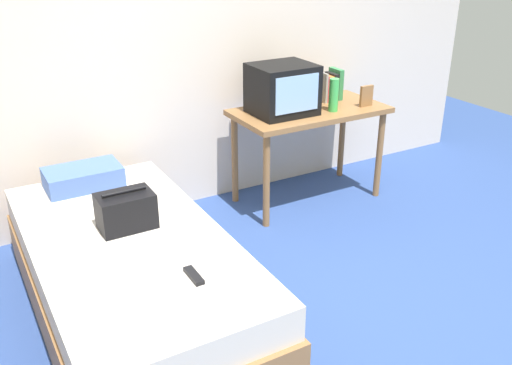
{
  "coord_description": "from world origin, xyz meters",
  "views": [
    {
      "loc": [
        -1.72,
        -1.82,
        1.98
      ],
      "look_at": [
        -0.12,
        0.97,
        0.54
      ],
      "focal_mm": 39.6,
      "sensor_mm": 36.0,
      "label": 1
    }
  ],
  "objects_px": {
    "bed": "(132,276)",
    "magazine": "(111,276)",
    "tv": "(282,89)",
    "book_row": "(329,86)",
    "picture_frame": "(366,96)",
    "handbag": "(126,211)",
    "pillow": "(83,177)",
    "water_bottle": "(334,95)",
    "desk": "(309,121)",
    "remote_dark": "(194,276)"
  },
  "relations": [
    {
      "from": "pillow",
      "to": "magazine",
      "type": "distance_m",
      "value": 1.1
    },
    {
      "from": "tv",
      "to": "picture_frame",
      "type": "height_order",
      "value": "tv"
    },
    {
      "from": "picture_frame",
      "to": "magazine",
      "type": "xyz_separation_m",
      "value": [
        -2.28,
        -0.91,
        -0.34
      ]
    },
    {
      "from": "bed",
      "to": "pillow",
      "type": "height_order",
      "value": "pillow"
    },
    {
      "from": "book_row",
      "to": "remote_dark",
      "type": "distance_m",
      "value": 2.32
    },
    {
      "from": "tv",
      "to": "book_row",
      "type": "height_order",
      "value": "tv"
    },
    {
      "from": "water_bottle",
      "to": "picture_frame",
      "type": "bearing_deg",
      "value": -4.82
    },
    {
      "from": "desk",
      "to": "magazine",
      "type": "distance_m",
      "value": 2.16
    },
    {
      "from": "water_bottle",
      "to": "remote_dark",
      "type": "xyz_separation_m",
      "value": [
        -1.65,
        -1.14,
        -0.37
      ]
    },
    {
      "from": "magazine",
      "to": "remote_dark",
      "type": "bearing_deg",
      "value": -31.3
    },
    {
      "from": "water_bottle",
      "to": "picture_frame",
      "type": "height_order",
      "value": "water_bottle"
    },
    {
      "from": "bed",
      "to": "tv",
      "type": "bearing_deg",
      "value": 27.8
    },
    {
      "from": "tv",
      "to": "magazine",
      "type": "xyz_separation_m",
      "value": [
        -1.63,
        -1.08,
        -0.44
      ]
    },
    {
      "from": "desk",
      "to": "handbag",
      "type": "relative_size",
      "value": 3.87
    },
    {
      "from": "handbag",
      "to": "remote_dark",
      "type": "relative_size",
      "value": 1.92
    },
    {
      "from": "desk",
      "to": "magazine",
      "type": "xyz_separation_m",
      "value": [
        -1.87,
        -1.07,
        -0.16
      ]
    },
    {
      "from": "water_bottle",
      "to": "handbag",
      "type": "height_order",
      "value": "water_bottle"
    },
    {
      "from": "book_row",
      "to": "remote_dark",
      "type": "height_order",
      "value": "book_row"
    },
    {
      "from": "tv",
      "to": "handbag",
      "type": "xyz_separation_m",
      "value": [
        -1.4,
        -0.65,
        -0.34
      ]
    },
    {
      "from": "bed",
      "to": "tv",
      "type": "xyz_separation_m",
      "value": [
        1.44,
        0.76,
        0.69
      ]
    },
    {
      "from": "desk",
      "to": "picture_frame",
      "type": "height_order",
      "value": "picture_frame"
    },
    {
      "from": "tv",
      "to": "desk",
      "type": "bearing_deg",
      "value": -1.3
    },
    {
      "from": "tv",
      "to": "handbag",
      "type": "distance_m",
      "value": 1.58
    },
    {
      "from": "remote_dark",
      "to": "bed",
      "type": "bearing_deg",
      "value": 106.27
    },
    {
      "from": "water_bottle",
      "to": "picture_frame",
      "type": "xyz_separation_m",
      "value": [
        0.29,
        -0.02,
        -0.04
      ]
    },
    {
      "from": "tv",
      "to": "handbag",
      "type": "height_order",
      "value": "tv"
    },
    {
      "from": "bed",
      "to": "remote_dark",
      "type": "height_order",
      "value": "remote_dark"
    },
    {
      "from": "tv",
      "to": "magazine",
      "type": "bearing_deg",
      "value": -146.48
    },
    {
      "from": "bed",
      "to": "remote_dark",
      "type": "distance_m",
      "value": 0.6
    },
    {
      "from": "water_bottle",
      "to": "pillow",
      "type": "height_order",
      "value": "water_bottle"
    },
    {
      "from": "tv",
      "to": "remote_dark",
      "type": "bearing_deg",
      "value": -135.2
    },
    {
      "from": "picture_frame",
      "to": "remote_dark",
      "type": "distance_m",
      "value": 2.26
    },
    {
      "from": "tv",
      "to": "magazine",
      "type": "distance_m",
      "value": 2.0
    },
    {
      "from": "tv",
      "to": "water_bottle",
      "type": "distance_m",
      "value": 0.39
    },
    {
      "from": "water_bottle",
      "to": "remote_dark",
      "type": "relative_size",
      "value": 1.56
    },
    {
      "from": "water_bottle",
      "to": "magazine",
      "type": "bearing_deg",
      "value": -154.73
    },
    {
      "from": "picture_frame",
      "to": "magazine",
      "type": "relative_size",
      "value": 0.55
    },
    {
      "from": "desk",
      "to": "magazine",
      "type": "bearing_deg",
      "value": -150.2
    },
    {
      "from": "desk",
      "to": "tv",
      "type": "distance_m",
      "value": 0.37
    },
    {
      "from": "bed",
      "to": "magazine",
      "type": "height_order",
      "value": "magazine"
    },
    {
      "from": "water_bottle",
      "to": "book_row",
      "type": "relative_size",
      "value": 1.02
    },
    {
      "from": "book_row",
      "to": "magazine",
      "type": "relative_size",
      "value": 0.83
    },
    {
      "from": "water_bottle",
      "to": "handbag",
      "type": "relative_size",
      "value": 0.81
    },
    {
      "from": "magazine",
      "to": "desk",
      "type": "bearing_deg",
      "value": 29.8
    },
    {
      "from": "book_row",
      "to": "magazine",
      "type": "xyz_separation_m",
      "value": [
        -2.14,
        -1.2,
        -0.37
      ]
    },
    {
      "from": "picture_frame",
      "to": "handbag",
      "type": "bearing_deg",
      "value": -166.83
    },
    {
      "from": "bed",
      "to": "water_bottle",
      "type": "xyz_separation_m",
      "value": [
        1.8,
        0.62,
        0.63
      ]
    },
    {
      "from": "picture_frame",
      "to": "magazine",
      "type": "distance_m",
      "value": 2.48
    },
    {
      "from": "tv",
      "to": "water_bottle",
      "type": "height_order",
      "value": "tv"
    },
    {
      "from": "bed",
      "to": "water_bottle",
      "type": "bearing_deg",
      "value": 19.0
    }
  ]
}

